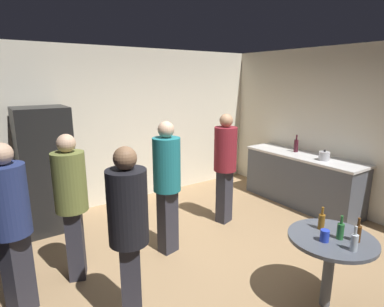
% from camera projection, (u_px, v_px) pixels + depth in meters
% --- Properties ---
extents(ground_plane, '(5.20, 5.20, 0.10)m').
position_uv_depth(ground_plane, '(226.00, 265.00, 3.83)').
color(ground_plane, '#9E7C56').
extents(wall_back, '(5.32, 0.06, 2.70)m').
position_uv_depth(wall_back, '(132.00, 126.00, 5.60)').
color(wall_back, silver).
rests_on(wall_back, ground_plane).
extents(wall_side_right, '(0.06, 5.20, 2.70)m').
position_uv_depth(wall_side_right, '(354.00, 132.00, 4.95)').
color(wall_side_right, silver).
rests_on(wall_side_right, ground_plane).
extents(refrigerator, '(0.70, 0.68, 1.80)m').
position_uv_depth(refrigerator, '(46.00, 170.00, 4.50)').
color(refrigerator, black).
rests_on(refrigerator, ground_plane).
extents(kitchen_counter, '(0.64, 2.11, 0.90)m').
position_uv_depth(kitchen_counter, '(302.00, 180.00, 5.48)').
color(kitchen_counter, '#4C515B').
rests_on(kitchen_counter, ground_plane).
extents(kettle, '(0.24, 0.17, 0.18)m').
position_uv_depth(kettle, '(324.00, 156.00, 5.00)').
color(kettle, '#B2B2B7').
rests_on(kettle, kitchen_counter).
extents(wine_bottle_on_counter, '(0.08, 0.08, 0.31)m').
position_uv_depth(wine_bottle_on_counter, '(296.00, 145.00, 5.57)').
color(wine_bottle_on_counter, '#3F141E').
rests_on(wine_bottle_on_counter, kitchen_counter).
extents(foreground_table, '(0.80, 0.80, 0.73)m').
position_uv_depth(foreground_table, '(331.00, 247.00, 2.95)').
color(foreground_table, '#4C515B').
rests_on(foreground_table, ground_plane).
extents(beer_bottle_amber, '(0.06, 0.06, 0.23)m').
position_uv_depth(beer_bottle_amber, '(322.00, 221.00, 3.07)').
color(beer_bottle_amber, '#8C5919').
rests_on(beer_bottle_amber, foreground_table).
extents(beer_bottle_brown, '(0.06, 0.06, 0.23)m').
position_uv_depth(beer_bottle_brown, '(357.00, 233.00, 2.83)').
color(beer_bottle_brown, '#593314').
rests_on(beer_bottle_brown, foreground_table).
extents(beer_bottle_green, '(0.06, 0.06, 0.23)m').
position_uv_depth(beer_bottle_green, '(340.00, 231.00, 2.88)').
color(beer_bottle_green, '#26662D').
rests_on(beer_bottle_green, foreground_table).
extents(beer_bottle_clear, '(0.06, 0.06, 0.23)m').
position_uv_depth(beer_bottle_clear, '(354.00, 242.00, 2.68)').
color(beer_bottle_clear, silver).
rests_on(beer_bottle_clear, foreground_table).
extents(plastic_cup_blue, '(0.08, 0.08, 0.11)m').
position_uv_depth(plastic_cup_blue, '(325.00, 236.00, 2.84)').
color(plastic_cup_blue, blue).
rests_on(plastic_cup_blue, foreground_table).
extents(person_in_olive_shirt, '(0.44, 0.44, 1.63)m').
position_uv_depth(person_in_olive_shirt, '(71.00, 197.00, 3.32)').
color(person_in_olive_shirt, '#2D2D38').
rests_on(person_in_olive_shirt, ground_plane).
extents(person_in_teal_shirt, '(0.40, 0.40, 1.69)m').
position_uv_depth(person_in_teal_shirt, '(167.00, 178.00, 3.83)').
color(person_in_teal_shirt, '#2D2D38').
rests_on(person_in_teal_shirt, ground_plane).
extents(person_in_navy_shirt, '(0.47, 0.47, 1.66)m').
position_uv_depth(person_in_navy_shirt, '(10.00, 218.00, 2.78)').
color(person_in_navy_shirt, '#2D2D38').
rests_on(person_in_navy_shirt, ground_plane).
extents(person_in_maroon_shirt, '(0.42, 0.42, 1.69)m').
position_uv_depth(person_in_maroon_shirt, '(225.00, 160.00, 4.68)').
color(person_in_maroon_shirt, '#2D2D38').
rests_on(person_in_maroon_shirt, ground_plane).
extents(person_in_black_shirt, '(0.45, 0.45, 1.66)m').
position_uv_depth(person_in_black_shirt, '(129.00, 226.00, 2.64)').
color(person_in_black_shirt, '#2D2D38').
rests_on(person_in_black_shirt, ground_plane).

